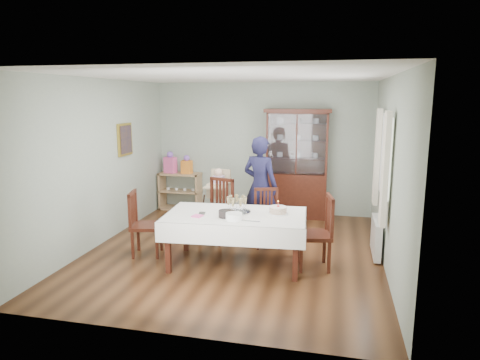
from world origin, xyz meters
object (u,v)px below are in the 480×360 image
(chair_far_left, at_px, (216,223))
(chair_end_right, at_px, (315,247))
(chair_end_left, at_px, (146,236))
(gift_bag_orange, at_px, (187,165))
(gift_bag_pink, at_px, (170,163))
(woman, at_px, (260,186))
(high_chair, at_px, (219,205))
(champagne_tray, at_px, (237,208))
(dining_table, at_px, (236,239))
(birthday_cake, at_px, (278,210))
(chair_far_right, at_px, (267,229))
(sideboard, at_px, (180,191))
(china_cabinet, at_px, (297,162))

(chair_far_left, bearing_deg, chair_end_right, -10.11)
(chair_end_left, height_order, gift_bag_orange, gift_bag_orange)
(gift_bag_pink, bearing_deg, woman, -31.40)
(chair_end_right, xyz_separation_m, high_chair, (-1.84, 1.56, 0.12))
(high_chair, bearing_deg, woman, -13.81)
(champagne_tray, bearing_deg, chair_end_right, 2.95)
(dining_table, height_order, birthday_cake, birthday_cake)
(chair_far_left, xyz_separation_m, chair_end_right, (1.68, -0.81, -0.00))
(woman, xyz_separation_m, champagne_tray, (-0.10, -1.36, -0.04))
(chair_far_right, distance_m, gift_bag_pink, 3.14)
(birthday_cake, bearing_deg, woman, 110.69)
(chair_far_left, distance_m, champagne_tray, 1.15)
(dining_table, bearing_deg, chair_far_left, 120.80)
(high_chair, xyz_separation_m, gift_bag_orange, (-1.01, 1.09, 0.54))
(high_chair, relative_size, gift_bag_orange, 2.84)
(woman, bearing_deg, chair_far_left, 55.71)
(sideboard, xyz_separation_m, birthday_cake, (2.48, -2.66, 0.41))
(chair_end_right, distance_m, gift_bag_orange, 3.95)
(chair_end_right, distance_m, woman, 1.75)
(high_chair, bearing_deg, birthday_cake, -46.38)
(birthday_cake, bearing_deg, chair_far_left, 145.14)
(chair_far_left, relative_size, gift_bag_orange, 2.67)
(sideboard, height_order, birthday_cake, birthday_cake)
(chair_far_left, xyz_separation_m, chair_far_right, (0.87, -0.03, -0.04))
(china_cabinet, relative_size, chair_far_right, 2.34)
(woman, xyz_separation_m, high_chair, (-0.82, 0.25, -0.44))
(dining_table, xyz_separation_m, chair_end_right, (1.12, 0.13, -0.07))
(china_cabinet, distance_m, chair_far_left, 2.32)
(sideboard, bearing_deg, chair_far_right, -40.62)
(chair_far_left, distance_m, chair_end_left, 1.23)
(chair_far_right, xyz_separation_m, birthday_cake, (0.28, -0.77, 0.54))
(champagne_tray, bearing_deg, birthday_cake, 6.39)
(sideboard, relative_size, woman, 0.51)
(dining_table, xyz_separation_m, high_chair, (-0.72, 1.69, 0.05))
(woman, relative_size, gift_bag_orange, 4.44)
(chair_far_left, relative_size, gift_bag_pink, 2.28)
(chair_end_right, relative_size, woman, 0.60)
(high_chair, bearing_deg, dining_table, -63.41)
(chair_far_right, bearing_deg, gift_bag_orange, 121.39)
(dining_table, bearing_deg, birthday_cake, 12.80)
(chair_end_left, bearing_deg, sideboard, -3.21)
(chair_end_right, height_order, gift_bag_orange, gift_bag_orange)
(dining_table, relative_size, chair_far_right, 2.23)
(sideboard, relative_size, champagne_tray, 2.24)
(sideboard, height_order, high_chair, high_chair)
(champagne_tray, relative_size, gift_bag_orange, 1.02)
(birthday_cake, bearing_deg, chair_far_right, 109.76)
(birthday_cake, bearing_deg, chair_end_left, -178.46)
(sideboard, xyz_separation_m, chair_end_left, (0.45, -2.72, -0.10))
(birthday_cake, distance_m, gift_bag_pink, 3.78)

